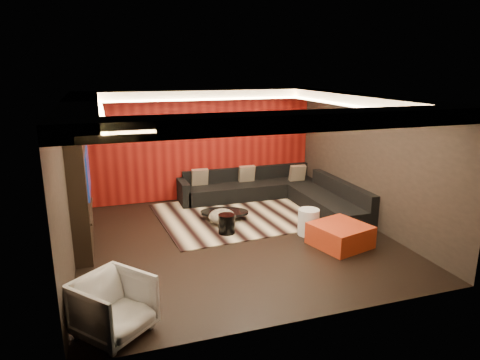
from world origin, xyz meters
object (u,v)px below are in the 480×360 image
object	(u,v)px
white_side_table	(308,222)
armchair	(113,307)
sectional_sofa	(278,193)
orange_ottoman	(340,235)
coffee_table	(225,215)
drum_stool	(227,224)

from	to	relation	value
white_side_table	armchair	xyz separation A→B (m)	(-3.93, -2.26, 0.12)
armchair	sectional_sofa	distance (m)	6.03
orange_ottoman	armchair	distance (m)	4.54
sectional_sofa	coffee_table	bearing A→B (deg)	-155.92
coffee_table	armchair	xyz separation A→B (m)	(-2.54, -3.64, 0.28)
drum_stool	armchair	distance (m)	3.66
sectional_sofa	orange_ottoman	bearing A→B (deg)	-88.14
orange_ottoman	sectional_sofa	size ratio (longest dim) A/B	0.26
sectional_sofa	armchair	bearing A→B (deg)	-133.64
drum_stool	orange_ottoman	size ratio (longest dim) A/B	0.42
coffee_table	white_side_table	distance (m)	1.96
white_side_table	sectional_sofa	xyz separation A→B (m)	(0.23, 2.10, -0.01)
drum_stool	orange_ottoman	bearing A→B (deg)	-33.00
orange_ottoman	drum_stool	bearing A→B (deg)	147.00
coffee_table	sectional_sofa	size ratio (longest dim) A/B	0.30
coffee_table	sectional_sofa	distance (m)	1.79
coffee_table	orange_ottoman	distance (m)	2.69
coffee_table	orange_ottoman	xyz separation A→B (m)	(1.72, -2.07, 0.10)
drum_stool	white_side_table	xyz separation A→B (m)	(1.59, -0.54, 0.05)
coffee_table	drum_stool	world-z (taller)	drum_stool
white_side_table	orange_ottoman	xyz separation A→B (m)	(0.32, -0.70, -0.06)
drum_stool	coffee_table	bearing A→B (deg)	76.76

